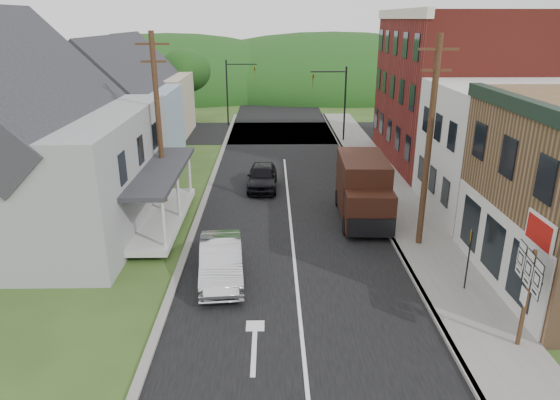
{
  "coord_description": "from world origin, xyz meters",
  "views": [
    {
      "loc": [
        -0.94,
        -16.57,
        9.52
      ],
      "look_at": [
        -0.57,
        3.5,
        2.2
      ],
      "focal_mm": 32.0,
      "sensor_mm": 36.0,
      "label": 1
    }
  ],
  "objects_px": {
    "dark_sedan": "(262,177)",
    "delivery_van": "(363,190)",
    "route_sign_cluster": "(527,285)",
    "silver_sedan": "(221,261)",
    "warning_sign": "(469,251)"
  },
  "relations": [
    {
      "from": "silver_sedan",
      "to": "delivery_van",
      "type": "distance_m",
      "value": 8.87
    },
    {
      "from": "silver_sedan",
      "to": "dark_sedan",
      "type": "relative_size",
      "value": 1.08
    },
    {
      "from": "silver_sedan",
      "to": "route_sign_cluster",
      "type": "xyz_separation_m",
      "value": [
        9.41,
        -4.54,
        1.46
      ]
    },
    {
      "from": "dark_sedan",
      "to": "route_sign_cluster",
      "type": "distance_m",
      "value": 17.5
    },
    {
      "from": "dark_sedan",
      "to": "route_sign_cluster",
      "type": "relative_size",
      "value": 1.33
    },
    {
      "from": "delivery_van",
      "to": "silver_sedan",
      "type": "bearing_deg",
      "value": -135.3
    },
    {
      "from": "warning_sign",
      "to": "silver_sedan",
      "type": "bearing_deg",
      "value": -167.34
    },
    {
      "from": "route_sign_cluster",
      "to": "delivery_van",
      "type": "bearing_deg",
      "value": 112.26
    },
    {
      "from": "dark_sedan",
      "to": "warning_sign",
      "type": "relative_size",
      "value": 1.75
    },
    {
      "from": "silver_sedan",
      "to": "warning_sign",
      "type": "bearing_deg",
      "value": -12.92
    },
    {
      "from": "dark_sedan",
      "to": "delivery_van",
      "type": "bearing_deg",
      "value": -42.83
    },
    {
      "from": "silver_sedan",
      "to": "warning_sign",
      "type": "relative_size",
      "value": 1.89
    },
    {
      "from": "dark_sedan",
      "to": "delivery_van",
      "type": "height_order",
      "value": "delivery_van"
    },
    {
      "from": "delivery_van",
      "to": "route_sign_cluster",
      "type": "bearing_deg",
      "value": -72.5
    },
    {
      "from": "route_sign_cluster",
      "to": "warning_sign",
      "type": "bearing_deg",
      "value": 103.24
    }
  ]
}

